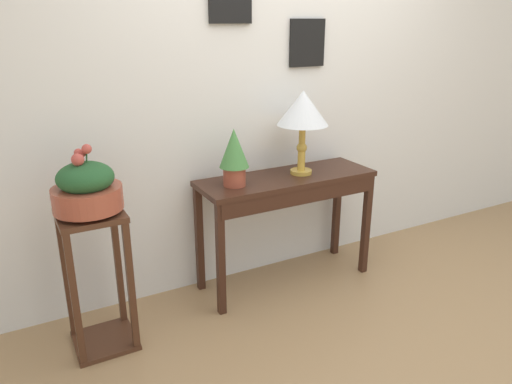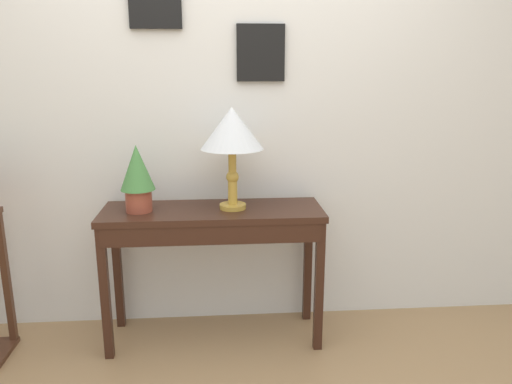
{
  "view_description": "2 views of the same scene",
  "coord_description": "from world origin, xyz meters",
  "px_view_note": "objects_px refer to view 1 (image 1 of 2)",
  "views": [
    {
      "loc": [
        -1.71,
        -1.54,
        1.73
      ],
      "look_at": [
        -0.34,
        0.99,
        0.71
      ],
      "focal_mm": 34.15,
      "sensor_mm": 36.0,
      "label": 1
    },
    {
      "loc": [
        -0.05,
        -1.55,
        1.52
      ],
      "look_at": [
        0.15,
        1.06,
        0.85
      ],
      "focal_mm": 34.73,
      "sensor_mm": 36.0,
      "label": 2
    }
  ],
  "objects_px": {
    "console_table": "(288,193)",
    "planter_bowl_wide": "(87,188)",
    "potted_plant_on_console": "(234,155)",
    "table_lamp": "(303,111)",
    "pedestal_stand_left": "(98,281)"
  },
  "relations": [
    {
      "from": "console_table",
      "to": "planter_bowl_wide",
      "type": "height_order",
      "value": "planter_bowl_wide"
    },
    {
      "from": "console_table",
      "to": "planter_bowl_wide",
      "type": "relative_size",
      "value": 3.32
    },
    {
      "from": "potted_plant_on_console",
      "to": "planter_bowl_wide",
      "type": "height_order",
      "value": "planter_bowl_wide"
    },
    {
      "from": "planter_bowl_wide",
      "to": "potted_plant_on_console",
      "type": "bearing_deg",
      "value": 7.33
    },
    {
      "from": "table_lamp",
      "to": "pedestal_stand_left",
      "type": "height_order",
      "value": "table_lamp"
    },
    {
      "from": "console_table",
      "to": "potted_plant_on_console",
      "type": "height_order",
      "value": "potted_plant_on_console"
    },
    {
      "from": "table_lamp",
      "to": "potted_plant_on_console",
      "type": "xyz_separation_m",
      "value": [
        -0.5,
        -0.01,
        -0.22
      ]
    },
    {
      "from": "table_lamp",
      "to": "planter_bowl_wide",
      "type": "height_order",
      "value": "table_lamp"
    },
    {
      "from": "table_lamp",
      "to": "potted_plant_on_console",
      "type": "bearing_deg",
      "value": -178.51
    },
    {
      "from": "pedestal_stand_left",
      "to": "planter_bowl_wide",
      "type": "distance_m",
      "value": 0.53
    },
    {
      "from": "pedestal_stand_left",
      "to": "console_table",
      "type": "bearing_deg",
      "value": 4.64
    },
    {
      "from": "table_lamp",
      "to": "planter_bowl_wide",
      "type": "bearing_deg",
      "value": -174.76
    },
    {
      "from": "potted_plant_on_console",
      "to": "pedestal_stand_left",
      "type": "height_order",
      "value": "potted_plant_on_console"
    },
    {
      "from": "console_table",
      "to": "planter_bowl_wide",
      "type": "xyz_separation_m",
      "value": [
        -1.27,
        -0.1,
        0.27
      ]
    },
    {
      "from": "potted_plant_on_console",
      "to": "pedestal_stand_left",
      "type": "relative_size",
      "value": 0.45
    }
  ]
}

